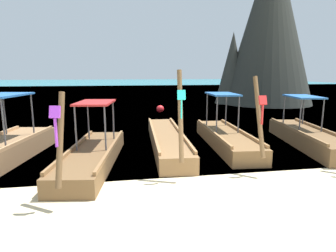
% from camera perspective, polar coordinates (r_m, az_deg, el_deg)
% --- Properties ---
extents(ground, '(120.00, 120.00, 0.00)m').
position_cam_1_polar(ground, '(6.19, 6.28, -15.74)').
color(ground, beige).
extents(sea_water, '(120.00, 120.00, 0.00)m').
position_cam_1_polar(sea_water, '(67.18, -8.64, 8.01)').
color(sea_water, '#147A89').
rests_on(sea_water, ground).
extents(longtail_boat_violet_ribbon, '(1.93, 5.60, 2.36)m').
position_cam_1_polar(longtail_boat_violet_ribbon, '(8.97, -14.69, -5.49)').
color(longtail_boat_violet_ribbon, brown).
rests_on(longtail_boat_violet_ribbon, ground).
extents(longtail_boat_turquoise_ribbon, '(1.50, 6.98, 2.82)m').
position_cam_1_polar(longtail_boat_turquoise_ribbon, '(10.79, -0.25, -2.66)').
color(longtail_boat_turquoise_ribbon, brown).
rests_on(longtail_boat_turquoise_ribbon, ground).
extents(longtail_boat_red_ribbon, '(1.59, 6.09, 2.65)m').
position_cam_1_polar(longtail_boat_red_ribbon, '(11.08, 11.40, -2.21)').
color(longtail_boat_red_ribbon, brown).
rests_on(longtail_boat_red_ribbon, ground).
extents(longtail_boat_yellow_ribbon, '(2.19, 5.96, 2.48)m').
position_cam_1_polar(longtail_boat_yellow_ribbon, '(12.10, 25.98, -1.93)').
color(longtail_boat_yellow_ribbon, brown).
rests_on(longtail_boat_yellow_ribbon, ground).
extents(karst_rock, '(8.28, 7.71, 14.16)m').
position_cam_1_polar(karst_rock, '(27.69, 19.19, 18.51)').
color(karst_rock, '#2D302B').
rests_on(karst_rock, ground).
extents(mooring_buoy_near, '(0.40, 0.40, 0.40)m').
position_cam_1_polar(mooring_buoy_near, '(18.92, -20.59, 2.12)').
color(mooring_buoy_near, red).
rests_on(mooring_buoy_near, sea_water).
extents(mooring_buoy_far, '(0.52, 0.52, 0.52)m').
position_cam_1_polar(mooring_buoy_far, '(20.03, -1.54, 3.39)').
color(mooring_buoy_far, red).
rests_on(mooring_buoy_far, sea_water).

